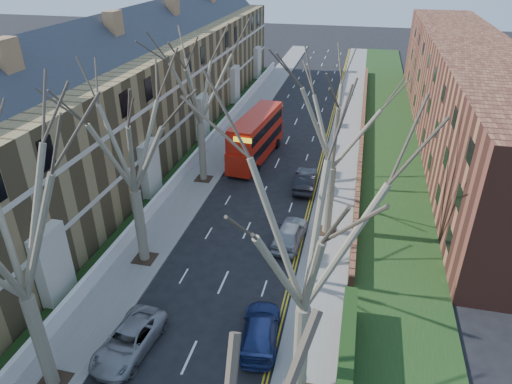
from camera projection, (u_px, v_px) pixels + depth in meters
The scene contains 16 objects.
pavement_left at pixel (234, 135), 49.95m from camera, with size 3.00×102.00×0.12m, color slate.
pavement_right at pixel (344, 144), 47.57m from camera, with size 3.00×102.00×0.12m, color slate.
terrace_left at pixel (129, 103), 42.01m from camera, with size 9.70×78.00×13.60m.
flats_right at pixel (465, 95), 46.37m from camera, with size 13.97×54.00×10.00m.
front_wall_left at pixel (194, 158), 43.16m from camera, with size 0.30×78.00×1.00m.
grass_verge_right at pixel (389, 148), 46.63m from camera, with size 6.00×102.00×0.06m.
tree_left_mid at pixel (0, 212), 17.11m from camera, with size 10.50×10.50×14.71m.
tree_left_far at pixel (126, 128), 25.82m from camera, with size 10.15×10.15×14.22m.
tree_left_dist at pixel (197, 72), 35.94m from camera, with size 10.50×10.50×14.71m.
tree_right_mid at pixel (309, 221), 16.56m from camera, with size 10.50×10.50×14.71m.
tree_right_far at pixel (337, 110), 28.69m from camera, with size 10.15×10.15×14.22m.
double_decker_bus at pixel (256, 138), 43.58m from camera, with size 3.40×10.47×4.33m.
car_left_far at pixel (129, 341), 23.19m from camera, with size 2.21×4.80×1.33m, color gray.
car_right_near at pixel (261, 330), 23.82m from camera, with size 1.91×4.71×1.37m, color navy.
car_right_mid at pixel (290, 233), 31.65m from camera, with size 1.86×4.62×1.57m, color gray.
car_right_far at pixel (305, 180), 38.84m from camera, with size 1.65×4.72×1.56m, color black.
Camera 1 is at (6.99, -6.12, 18.38)m, focal length 32.00 mm.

